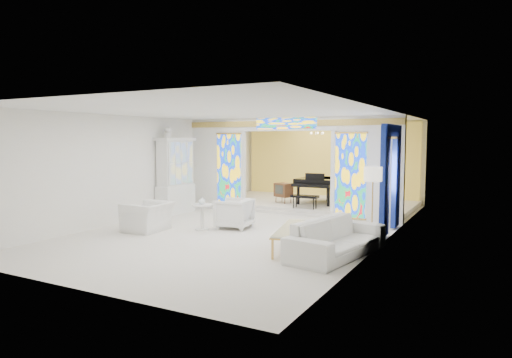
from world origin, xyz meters
The scene contains 24 objects.
floor centered at (0.00, 0.00, 0.00)m, with size 12.00×12.00×0.00m, color silver.
ceiling centered at (0.00, 0.00, 3.00)m, with size 7.00×12.00×0.02m, color white.
wall_back centered at (0.00, 6.00, 1.50)m, with size 7.00×0.02×3.00m, color silver.
wall_front centered at (0.00, -6.00, 1.50)m, with size 7.00×0.02×3.00m, color silver.
wall_left centered at (-3.50, 0.00, 1.50)m, with size 0.02×12.00×3.00m, color silver.
wall_right centered at (3.50, 0.00, 1.50)m, with size 0.02×12.00×3.00m, color silver.
partition_wall centered at (0.00, 2.00, 1.65)m, with size 7.00×0.22×3.00m.
stained_glass_left centered at (-2.03, 1.89, 1.30)m, with size 0.90×0.04×2.40m, color gold.
stained_glass_right centered at (2.03, 1.89, 1.30)m, with size 0.90×0.04×2.40m, color gold.
stained_glass_transom centered at (0.00, 1.89, 2.82)m, with size 2.00×0.04×0.34m, color gold.
alcove_platform centered at (0.00, 4.10, 0.09)m, with size 6.80×3.80×0.18m, color silver.
gold_curtain_back centered at (0.00, 5.88, 1.50)m, with size 6.70×0.10×2.90m, color #FBD757.
chandelier centered at (0.20, 4.00, 2.55)m, with size 0.48×0.48×0.30m, color gold.
blue_drapes centered at (3.40, 0.70, 1.58)m, with size 0.14×1.85×2.65m.
china_cabinet centered at (-3.22, 0.60, 1.17)m, with size 0.56×1.46×2.72m.
armchair_left centered at (-2.11, -1.95, 0.36)m, with size 1.12×0.98×0.73m, color white.
armchair_right centered at (-0.34, -0.61, 0.39)m, with size 0.84×0.87×0.79m, color white.
sofa centered at (2.95, -2.10, 0.37)m, with size 2.54×0.99×0.74m, color silver.
side_table centered at (-0.96, -1.20, 0.44)m, with size 0.67×0.67×0.67m.
vase centered at (-0.96, -1.20, 0.77)m, with size 0.18×0.18×0.19m, color white.
coffee_table centered at (1.96, -1.97, 0.42)m, with size 1.10×2.14×0.46m.
floor_lamp centered at (3.20, -0.28, 1.46)m, with size 0.42×0.42×1.71m.
grand_piano centered at (0.55, 3.86, 0.88)m, with size 1.67×2.62×1.04m.
tv_console centered at (-0.70, 3.24, 0.61)m, with size 0.68×0.58×0.67m.
Camera 1 is at (5.76, -10.80, 2.34)m, focal length 32.00 mm.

